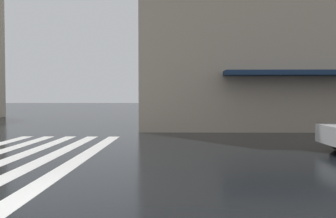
% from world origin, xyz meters
% --- Properties ---
extents(ground_plane, '(220.00, 220.00, 0.00)m').
position_xyz_m(ground_plane, '(0.00, 0.00, 0.00)').
color(ground_plane, black).
extents(zebra_crossing, '(13.00, 4.50, 0.01)m').
position_xyz_m(zebra_crossing, '(4.00, 2.45, 0.00)').
color(zebra_crossing, silver).
rests_on(zebra_crossing, ground_plane).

